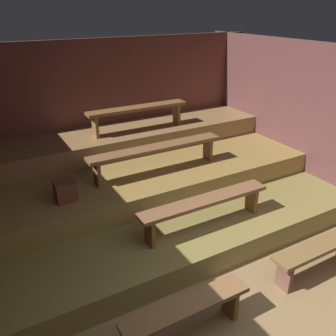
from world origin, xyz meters
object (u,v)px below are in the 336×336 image
bench_floor_left (187,311)px  bench_floor_right (319,251)px  bench_lower_center (205,204)px  wooden_crate_middle (65,191)px  bench_upper_center (138,111)px  bench_middle_center (157,150)px

bench_floor_left → bench_floor_right: bearing=0.0°
bench_lower_center → wooden_crate_middle: size_ratio=7.00×
bench_upper_center → wooden_crate_middle: size_ratio=6.86×
bench_floor_left → bench_lower_center: (0.93, 1.06, 0.33)m
bench_middle_center → bench_floor_left: bearing=-111.4°
bench_floor_right → wooden_crate_middle: 3.13m
bench_floor_left → bench_lower_center: bearing=48.7°
bench_middle_center → bench_upper_center: bench_upper_center is taller
bench_lower_center → bench_middle_center: bench_middle_center is taller
bench_floor_right → bench_middle_center: 2.49m
bench_floor_right → wooden_crate_middle: (-2.33, 2.05, 0.44)m
bench_floor_left → bench_lower_center: bench_lower_center is taller
bench_floor_left → bench_middle_center: bearing=68.6°
bench_middle_center → wooden_crate_middle: (-1.40, -0.17, -0.21)m
bench_lower_center → bench_middle_center: bearing=93.1°
bench_floor_left → wooden_crate_middle: bearing=104.5°
bench_floor_left → bench_floor_right: size_ratio=1.00×
bench_floor_right → bench_upper_center: size_ratio=0.74×
bench_lower_center → bench_upper_center: bench_upper_center is taller
bench_lower_center → wooden_crate_middle: (-1.46, 0.99, 0.11)m
bench_lower_center → bench_upper_center: 2.29m
bench_floor_left → wooden_crate_middle: 2.16m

